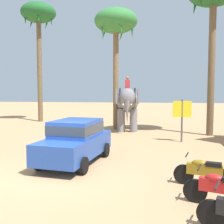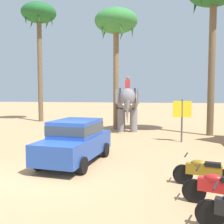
# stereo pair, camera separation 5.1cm
# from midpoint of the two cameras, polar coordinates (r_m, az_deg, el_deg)

# --- Properties ---
(ground_plane) EXTENTS (120.00, 120.00, 0.00)m
(ground_plane) POSITION_cam_midpoint_polar(r_m,az_deg,el_deg) (9.50, -13.26, -12.95)
(ground_plane) COLOR tan
(car_sedan_foreground) EXTENTS (2.26, 4.28, 1.70)m
(car_sedan_foreground) POSITION_cam_midpoint_polar(r_m,az_deg,el_deg) (10.61, -7.93, -5.89)
(car_sedan_foreground) COLOR #23479E
(car_sedan_foreground) RESTS_ON ground
(elephant_with_mahout) EXTENTS (1.90, 3.95, 3.88)m
(elephant_with_mahout) POSITION_cam_midpoint_polar(r_m,az_deg,el_deg) (19.14, 3.26, 1.92)
(elephant_with_mahout) COLOR slate
(elephant_with_mahout) RESTS_ON ground
(motorcycle_second_in_row) EXTENTS (1.75, 0.73, 0.94)m
(motorcycle_second_in_row) POSITION_cam_midpoint_polar(r_m,az_deg,el_deg) (7.20, 22.17, -14.98)
(motorcycle_second_in_row) COLOR black
(motorcycle_second_in_row) RESTS_ON ground
(motorcycle_mid_row) EXTENTS (1.77, 0.67, 0.94)m
(motorcycle_mid_row) POSITION_cam_midpoint_polar(r_m,az_deg,el_deg) (8.44, 19.11, -12.01)
(motorcycle_mid_row) COLOR black
(motorcycle_mid_row) RESTS_ON ground
(palm_tree_behind_elephant) EXTENTS (3.20, 3.20, 8.96)m
(palm_tree_behind_elephant) POSITION_cam_midpoint_polar(r_m,az_deg,el_deg) (20.66, 0.77, 18.26)
(palm_tree_behind_elephant) COLOR brown
(palm_tree_behind_elephant) RESTS_ON ground
(palm_tree_left_of_road) EXTENTS (3.20, 3.20, 11.01)m
(palm_tree_left_of_road) POSITION_cam_midpoint_polar(r_m,az_deg,el_deg) (26.83, -15.61, 18.93)
(palm_tree_left_of_road) COLOR brown
(palm_tree_left_of_road) RESTS_ON ground
(signboard_yellow) EXTENTS (1.00, 0.10, 2.40)m
(signboard_yellow) POSITION_cam_midpoint_polar(r_m,az_deg,el_deg) (15.18, 14.78, -0.01)
(signboard_yellow) COLOR #4C4C51
(signboard_yellow) RESTS_ON ground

